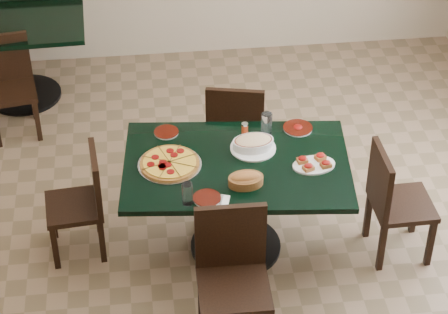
{
  "coord_description": "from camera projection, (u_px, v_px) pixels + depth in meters",
  "views": [
    {
      "loc": [
        -0.55,
        -4.49,
        4.24
      ],
      "look_at": [
        -0.02,
        0.0,
        0.8
      ],
      "focal_mm": 70.0,
      "sensor_mm": 36.0,
      "label": 1
    }
  ],
  "objects": [
    {
      "name": "floor",
      "position": [
        227.0,
        247.0,
        6.17
      ],
      "size": [
        5.5,
        5.5,
        0.0
      ],
      "primitive_type": "plane",
      "color": "brown",
      "rests_on": "ground"
    },
    {
      "name": "napkin_setting",
      "position": [
        218.0,
        202.0,
        5.4
      ],
      "size": [
        0.17,
        0.17,
        0.01
      ],
      "rotation": [
        0.0,
        0.0,
        -0.26
      ],
      "color": "white",
      "rests_on": "main_table"
    },
    {
      "name": "pepperoni_pizza",
      "position": [
        170.0,
        163.0,
        5.68
      ],
      "size": [
        0.42,
        0.42,
        0.04
      ],
      "rotation": [
        0.0,
        0.0,
        -0.44
      ],
      "color": "silver",
      "rests_on": "main_table"
    },
    {
      "name": "side_plate_far_r",
      "position": [
        298.0,
        128.0,
        6.02
      ],
      "size": [
        0.2,
        0.2,
        0.03
      ],
      "rotation": [
        0.0,
        0.0,
        -0.12
      ],
      "color": "silver",
      "rests_on": "main_table"
    },
    {
      "name": "bruschetta_platter",
      "position": [
        314.0,
        163.0,
        5.68
      ],
      "size": [
        0.31,
        0.23,
        0.05
      ],
      "rotation": [
        0.0,
        0.0,
        0.12
      ],
      "color": "silver",
      "rests_on": "main_table"
    },
    {
      "name": "back_table",
      "position": [
        17.0,
        44.0,
        7.4
      ],
      "size": [
        1.2,
        0.89,
        0.75
      ],
      "rotation": [
        0.0,
        0.0,
        0.03
      ],
      "color": "black",
      "rests_on": "floor"
    },
    {
      "name": "chair_near",
      "position": [
        232.0,
        269.0,
        5.26
      ],
      "size": [
        0.44,
        0.44,
        0.92
      ],
      "rotation": [
        0.0,
        0.0,
        -0.01
      ],
      "color": "black",
      "rests_on": "floor"
    },
    {
      "name": "chair_right",
      "position": [
        392.0,
        198.0,
        5.85
      ],
      "size": [
        0.41,
        0.41,
        0.86
      ],
      "rotation": [
        0.0,
        0.0,
        1.6
      ],
      "color": "black",
      "rests_on": "floor"
    },
    {
      "name": "side_plate_near",
      "position": [
        207.0,
        198.0,
        5.42
      ],
      "size": [
        0.18,
        0.18,
        0.02
      ],
      "rotation": [
        0.0,
        0.0,
        0.11
      ],
      "color": "silver",
      "rests_on": "main_table"
    },
    {
      "name": "water_glass_b",
      "position": [
        187.0,
        194.0,
        5.35
      ],
      "size": [
        0.07,
        0.07,
        0.15
      ],
      "primitive_type": "cylinder",
      "color": "silver",
      "rests_on": "main_table"
    },
    {
      "name": "main_table",
      "position": [
        236.0,
        185.0,
        5.83
      ],
      "size": [
        1.57,
        1.1,
        0.75
      ],
      "rotation": [
        0.0,
        0.0,
        -0.1
      ],
      "color": "black",
      "rests_on": "floor"
    },
    {
      "name": "back_chair_near",
      "position": [
        9.0,
        80.0,
        7.07
      ],
      "size": [
        0.45,
        0.45,
        0.83
      ],
      "rotation": [
        0.0,
        0.0,
        0.16
      ],
      "color": "black",
      "rests_on": "floor"
    },
    {
      "name": "chair_far",
      "position": [
        236.0,
        127.0,
        6.47
      ],
      "size": [
        0.5,
        0.5,
        0.9
      ],
      "rotation": [
        0.0,
        0.0,
        2.93
      ],
      "color": "black",
      "rests_on": "floor"
    },
    {
      "name": "lasagna_casserole",
      "position": [
        253.0,
        143.0,
        5.81
      ],
      "size": [
        0.31,
        0.31,
        0.09
      ],
      "rotation": [
        0.0,
        0.0,
        0.08
      ],
      "color": "silver",
      "rests_on": "main_table"
    },
    {
      "name": "chair_left",
      "position": [
        84.0,
        198.0,
        5.9
      ],
      "size": [
        0.41,
        0.41,
        0.81
      ],
      "rotation": [
        0.0,
        0.0,
        -1.48
      ],
      "color": "black",
      "rests_on": "floor"
    },
    {
      "name": "pepper_shaker",
      "position": [
        245.0,
        128.0,
        5.96
      ],
      "size": [
        0.05,
        0.05,
        0.08
      ],
      "color": "#C33E14",
      "rests_on": "main_table"
    },
    {
      "name": "bread_basket",
      "position": [
        246.0,
        179.0,
        5.51
      ],
      "size": [
        0.24,
        0.17,
        0.1
      ],
      "rotation": [
        0.0,
        0.0,
        0.08
      ],
      "color": "brown",
      "rests_on": "main_table"
    },
    {
      "name": "water_glass_a",
      "position": [
        267.0,
        124.0,
        5.93
      ],
      "size": [
        0.07,
        0.07,
        0.16
      ],
      "primitive_type": "cylinder",
      "color": "silver",
      "rests_on": "main_table"
    },
    {
      "name": "side_plate_far_l",
      "position": [
        166.0,
        132.0,
        5.98
      ],
      "size": [
        0.17,
        0.17,
        0.02
      ],
      "rotation": [
        0.0,
        0.0,
        0.14
      ],
      "color": "silver",
      "rests_on": "main_table"
    }
  ]
}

